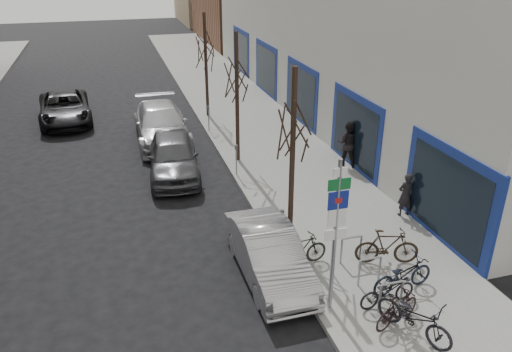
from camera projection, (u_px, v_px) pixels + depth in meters
ground at (238, 330)px, 12.04m from camera, size 120.00×120.00×0.00m
sidewalk_east at (280, 156)px, 21.89m from camera, size 5.00×70.00×0.15m
commercial_building at (456, 14)px, 28.27m from camera, size 20.00×32.00×10.00m
highway_sign_pole at (336, 228)px, 11.62m from camera, size 0.55×0.10×4.20m
bike_rack at (370, 268)px, 13.26m from camera, size 0.66×2.26×0.83m
tree_near at (294, 116)px, 14.05m from camera, size 1.80×1.80×5.50m
tree_mid at (237, 67)px, 19.72m from camera, size 1.80×1.80×5.50m
tree_far at (205, 41)px, 25.39m from camera, size 1.80×1.80×5.50m
meter_front at (282, 225)px, 14.83m from camera, size 0.10×0.08×1.27m
meter_mid at (236, 157)px, 19.62m from camera, size 0.10×0.08×1.27m
meter_back at (209, 116)px, 24.42m from camera, size 0.10×0.08×1.27m
bike_near_left at (415, 314)px, 11.45m from camera, size 1.40×2.00×1.19m
bike_near_right at (398, 309)px, 11.85m from camera, size 1.54×0.92×0.90m
bike_mid_curb at (403, 272)px, 12.99m from camera, size 1.90×0.80×1.12m
bike_mid_inner at (301, 250)px, 14.05m from camera, size 1.70×0.68×1.00m
bike_far_curb at (388, 289)px, 12.49m from camera, size 1.63×0.63×0.97m
bike_far_inner at (387, 246)px, 14.13m from camera, size 1.92×1.06×1.12m
parked_car_front at (269, 254)px, 13.76m from camera, size 1.56×4.34×1.43m
parked_car_mid at (173, 156)px, 19.96m from camera, size 2.35×4.95×1.63m
parked_car_back at (161, 124)px, 23.50m from camera, size 2.43×5.84×1.69m
lane_car at (65, 108)px, 26.20m from camera, size 2.93×5.63×1.52m
pedestrian_near at (405, 195)px, 16.62m from camera, size 0.57×0.38×1.53m
pedestrian_far at (348, 143)px, 20.45m from camera, size 0.86×0.83×1.94m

